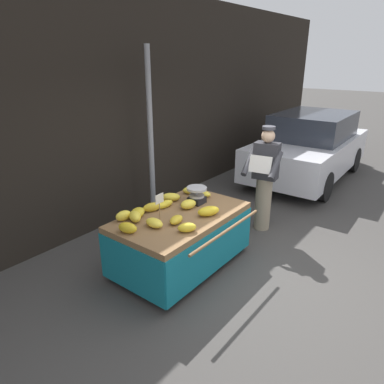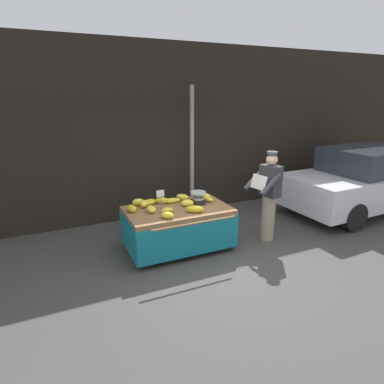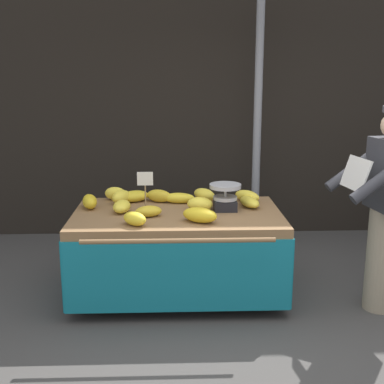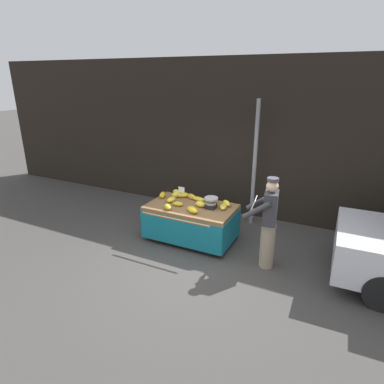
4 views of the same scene
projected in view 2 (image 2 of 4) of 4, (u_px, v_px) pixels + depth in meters
ground_plane at (231, 266)px, 5.38m from camera, size 60.00×60.00×0.00m
back_wall at (167, 132)px, 7.34m from camera, size 16.00×0.24×3.78m
street_pole at (192, 154)px, 7.14m from camera, size 0.09×0.09×2.89m
banana_cart at (178, 219)px, 5.81m from camera, size 1.84×1.28×0.78m
weighing_scale at (198, 198)px, 5.94m from camera, size 0.28×0.28×0.23m
price_sign at (160, 195)px, 5.66m from camera, size 0.14×0.01×0.34m
banana_bunch_0 at (207, 199)px, 6.14m from camera, size 0.22×0.31×0.09m
banana_bunch_1 at (203, 195)px, 6.29m from camera, size 0.27×0.27×0.11m
banana_bunch_2 at (132, 209)px, 5.55m from camera, size 0.18×0.26×0.13m
banana_bunch_3 at (151, 209)px, 5.55m from camera, size 0.17×0.26×0.11m
banana_bunch_4 at (167, 210)px, 5.53m from camera, size 0.25×0.18×0.09m
banana_bunch_5 at (188, 203)px, 5.84m from camera, size 0.26×0.21×0.12m
banana_bunch_6 at (183, 197)px, 6.19m from camera, size 0.27×0.30×0.12m
banana_bunch_7 at (138, 202)px, 5.89m from camera, size 0.23×0.16×0.13m
banana_bunch_8 at (149, 202)px, 5.92m from camera, size 0.33×0.28×0.10m
banana_bunch_9 at (172, 201)px, 6.02m from camera, size 0.31×0.16×0.10m
banana_bunch_10 at (195, 209)px, 5.54m from camera, size 0.33×0.28×0.12m
banana_bunch_11 at (167, 215)px, 5.27m from camera, size 0.25×0.24×0.11m
banana_bunch_12 at (162, 201)px, 5.98m from camera, size 0.27×0.20×0.12m
banana_bunch_13 at (144, 204)px, 5.80m from camera, size 0.23×0.27×0.13m
vendor_person at (269, 196)px, 6.11m from camera, size 0.63×0.58×1.71m
parked_car at (364, 180)px, 7.74m from camera, size 3.95×1.83×1.51m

